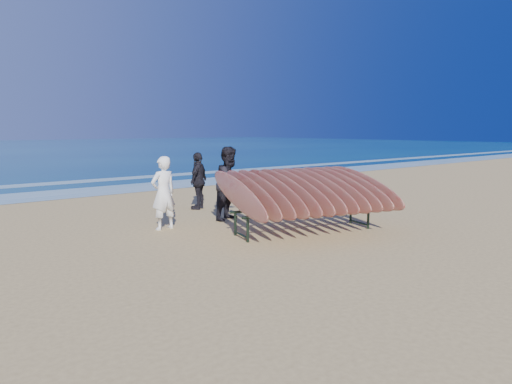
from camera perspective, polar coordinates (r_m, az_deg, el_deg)
ground at (r=8.91m, az=3.29°, el=-6.61°), size 120.00×120.00×0.00m
foam_near at (r=17.49m, az=-19.52°, el=0.10°), size 160.00×160.00×0.00m
foam_far at (r=20.79m, az=-22.83°, el=1.09°), size 160.00×160.00×0.00m
surfboard_rack at (r=9.87m, az=6.07°, el=0.18°), size 3.80×3.59×1.48m
person_white at (r=10.31m, az=-11.50°, el=-0.13°), size 0.63×0.44×1.64m
person_dark_a at (r=11.23m, az=-3.26°, el=1.08°), size 1.07×0.96×1.81m
person_dark_b at (r=12.84m, az=-7.19°, el=1.40°), size 0.99×0.85×1.59m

